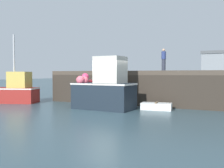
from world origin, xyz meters
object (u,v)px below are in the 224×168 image
at_px(fishing_boat_near_left, 16,91).
at_px(fishing_boat_near_right, 105,89).
at_px(rowboat, 156,106).
at_px(dockworker, 164,60).

height_order(fishing_boat_near_left, fishing_boat_near_right, fishing_boat_near_left).
distance_m(rowboat, dockworker, 7.20).
distance_m(fishing_boat_near_right, rowboat, 2.80).
xyz_separation_m(rowboat, dockworker, (-1.40, 6.52, 2.70)).
distance_m(fishing_boat_near_right, dockworker, 7.71).
relative_size(fishing_boat_near_left, fishing_boat_near_right, 1.33).
xyz_separation_m(fishing_boat_near_left, rowboat, (8.91, 0.83, -0.58)).
bearing_deg(rowboat, fishing_boat_near_left, -174.65).
xyz_separation_m(fishing_boat_near_left, fishing_boat_near_right, (6.41, -0.06, 0.30)).
height_order(fishing_boat_near_left, dockworker, fishing_boat_near_left).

